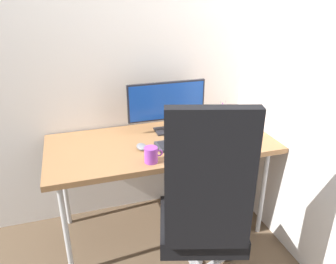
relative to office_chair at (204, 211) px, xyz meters
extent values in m
plane|color=brown|center=(-0.05, 0.68, -0.64)|extent=(8.00, 8.00, 0.00)
cube|color=white|center=(-0.05, 1.07, 0.76)|extent=(3.24, 0.04, 2.80)
cube|color=white|center=(0.78, 0.44, 0.76)|extent=(0.04, 2.37, 2.80)
cube|color=#996B42|center=(-0.05, 0.68, 0.10)|extent=(1.59, 0.72, 0.04)
cylinder|color=silver|center=(-0.75, 0.41, -0.28)|extent=(0.03, 0.03, 0.72)
cylinder|color=silver|center=(0.66, 0.41, -0.28)|extent=(0.03, 0.03, 0.72)
cylinder|color=silver|center=(-0.75, 0.95, -0.28)|extent=(0.03, 0.03, 0.72)
cylinder|color=silver|center=(0.66, 0.95, -0.28)|extent=(0.03, 0.03, 0.72)
sphere|color=black|center=(0.32, 0.20, -0.61)|extent=(0.05, 0.05, 0.05)
cube|color=#B2B5BA|center=(0.17, 0.15, -0.57)|extent=(0.30, 0.14, 0.03)
sphere|color=black|center=(0.02, 0.40, -0.61)|extent=(0.05, 0.05, 0.05)
cube|color=#B2B5BA|center=(0.03, 0.25, -0.57)|extent=(0.04, 0.31, 0.03)
cylinder|color=#B2B5BA|center=(0.03, 0.10, -0.40)|extent=(0.04, 0.04, 0.32)
cube|color=black|center=(0.03, 0.10, -0.18)|extent=(0.59, 0.56, 0.11)
cube|color=black|center=(-0.03, -0.11, 0.26)|extent=(0.44, 0.19, 0.77)
cube|color=black|center=(0.05, 0.84, 0.13)|extent=(0.18, 0.14, 0.01)
cube|color=black|center=(0.05, 0.85, 0.18)|extent=(0.04, 0.02, 0.10)
cube|color=black|center=(0.05, 0.85, 0.36)|extent=(0.59, 0.02, 0.29)
cube|color=#1947B2|center=(0.05, 0.84, 0.36)|extent=(0.56, 0.01, 0.26)
cube|color=#333338|center=(0.11, 0.58, 0.13)|extent=(0.44, 0.16, 0.02)
cube|color=black|center=(0.11, 0.58, 0.14)|extent=(0.40, 0.13, 0.00)
ellipsoid|color=slate|center=(-0.21, 0.60, 0.14)|extent=(0.07, 0.11, 0.03)
cylinder|color=slate|center=(0.55, 0.93, 0.16)|extent=(0.09, 0.09, 0.09)
cylinder|color=silver|center=(0.54, 0.93, 0.22)|extent=(0.04, 0.02, 0.12)
cylinder|color=silver|center=(0.55, 0.93, 0.22)|extent=(0.04, 0.02, 0.12)
torus|color=#3FAD59|center=(0.55, 0.93, 0.17)|extent=(0.03, 0.04, 0.01)
cylinder|color=purple|center=(0.54, 0.91, 0.21)|extent=(0.02, 0.02, 0.13)
cube|color=#B23333|center=(0.60, 0.71, 0.13)|extent=(0.14, 0.19, 0.03)
cylinder|color=purple|center=(-0.19, 0.41, 0.17)|extent=(0.08, 0.08, 0.10)
torus|color=purple|center=(-0.14, 0.41, 0.17)|extent=(0.05, 0.01, 0.05)
camera|label=1|loc=(-0.62, -1.33, 1.12)|focal=34.82mm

